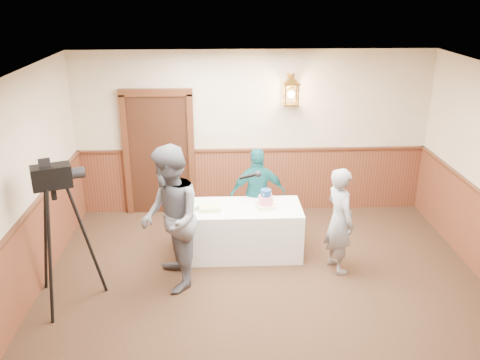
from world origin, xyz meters
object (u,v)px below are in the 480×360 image
object	(u,v)px
interviewer	(170,219)
tv_camera_rig	(61,243)
sheet_cake_yellow	(210,208)
baker	(340,220)
display_table	(239,230)
tiered_cake	(266,200)
sheet_cake_green	(190,205)
assistant_p	(258,195)

from	to	relation	value
interviewer	tv_camera_rig	xyz separation A→B (m)	(-1.31, -0.30, -0.15)
sheet_cake_yellow	baker	bearing A→B (deg)	-13.84
display_table	tiered_cake	world-z (taller)	tiered_cake
sheet_cake_green	assistant_p	distance (m)	1.12
assistant_p	sheet_cake_green	bearing A→B (deg)	18.23
assistant_p	interviewer	bearing A→B (deg)	41.64
sheet_cake_yellow	assistant_p	distance (m)	0.92
tiered_cake	assistant_p	world-z (taller)	assistant_p
sheet_cake_green	assistant_p	size ratio (longest dim) A/B	0.21
display_table	interviewer	distance (m)	1.37
tiered_cake	baker	size ratio (longest dim) A/B	0.20
display_table	tv_camera_rig	bearing A→B (deg)	-153.44
display_table	sheet_cake_green	size ratio (longest dim) A/B	5.88
interviewer	sheet_cake_yellow	bearing A→B (deg)	134.30
tiered_cake	tv_camera_rig	world-z (taller)	tv_camera_rig
tiered_cake	sheet_cake_yellow	bearing A→B (deg)	-175.58
sheet_cake_yellow	baker	world-z (taller)	baker
sheet_cake_yellow	tiered_cake	bearing A→B (deg)	4.42
baker	display_table	bearing A→B (deg)	51.12
display_table	assistant_p	world-z (taller)	assistant_p
display_table	tiered_cake	xyz separation A→B (m)	(0.38, -0.01, 0.48)
tiered_cake	tv_camera_rig	size ratio (longest dim) A/B	0.16
sheet_cake_green	tv_camera_rig	distance (m)	1.90
baker	tv_camera_rig	size ratio (longest dim) A/B	0.83
sheet_cake_green	tiered_cake	bearing A→B (deg)	-2.45
tiered_cake	tv_camera_rig	bearing A→B (deg)	-157.08
sheet_cake_green	display_table	bearing A→B (deg)	-2.87
interviewer	baker	xyz separation A→B (m)	(2.27, 0.31, -0.21)
tiered_cake	sheet_cake_green	size ratio (longest dim) A/B	0.97
sheet_cake_green	assistant_p	xyz separation A→B (m)	(1.03, 0.44, -0.04)
tiered_cake	baker	distance (m)	1.09
sheet_cake_yellow	sheet_cake_green	bearing A→B (deg)	159.22
assistant_p	display_table	bearing A→B (deg)	52.32
sheet_cake_green	interviewer	world-z (taller)	interviewer
interviewer	tv_camera_rig	world-z (taller)	interviewer
tiered_cake	interviewer	size ratio (longest dim) A/B	0.15
tv_camera_rig	tiered_cake	bearing A→B (deg)	0.69
sheet_cake_yellow	baker	distance (m)	1.83
assistant_p	tv_camera_rig	bearing A→B (deg)	27.14
interviewer	assistant_p	size ratio (longest dim) A/B	1.30
tiered_cake	tv_camera_rig	distance (m)	2.84
baker	sheet_cake_yellow	bearing A→B (deg)	58.06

